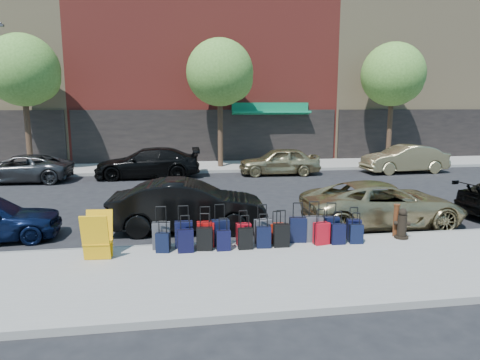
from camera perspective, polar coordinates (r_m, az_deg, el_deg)
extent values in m
plane|color=black|center=(15.87, -0.69, -3.54)|extent=(120.00, 120.00, 0.00)
cube|color=gray|center=(9.75, 4.82, -11.99)|extent=(60.00, 4.00, 0.15)
cube|color=gray|center=(25.63, -3.84, 1.82)|extent=(60.00, 4.00, 0.15)
cube|color=gray|center=(11.60, 2.46, -8.31)|extent=(60.00, 0.08, 0.15)
cube|color=gray|center=(23.64, -3.41, 1.13)|extent=(60.00, 0.08, 0.15)
cube|color=maroon|center=(33.93, -5.30, 20.64)|extent=(17.00, 12.00, 20.00)
cube|color=black|center=(27.39, -4.23, 5.76)|extent=(16.66, 0.15, 3.40)
cube|color=#0B6A44|center=(27.58, 4.20, 8.91)|extent=(5.00, 0.91, 0.27)
cube|color=#0B6A44|center=(27.87, 4.07, 9.64)|extent=(5.00, 0.10, 0.60)
cube|color=#927D59|center=(38.28, 20.64, 17.33)|extent=(15.00, 12.00, 18.00)
cube|color=black|center=(32.79, 25.02, 5.55)|extent=(14.70, 0.15, 3.40)
cylinder|color=black|center=(26.01, -26.46, 6.40)|extent=(0.30, 0.30, 4.80)
sphere|color=#3F7025|center=(26.05, -26.98, 12.92)|extent=(3.80, 3.80, 3.80)
sphere|color=#3F7025|center=(25.85, -25.63, 12.21)|extent=(2.58, 2.58, 2.58)
cylinder|color=black|center=(24.95, -2.65, 7.32)|extent=(0.30, 0.30, 4.80)
sphere|color=#3F7025|center=(24.98, -2.70, 14.14)|extent=(3.80, 3.80, 3.80)
sphere|color=#3F7025|center=(25.03, -1.29, 13.27)|extent=(2.58, 2.58, 2.58)
cylinder|color=black|center=(28.08, 19.35, 7.07)|extent=(0.30, 0.30, 4.80)
sphere|color=#3F7025|center=(28.11, 19.71, 13.12)|extent=(3.80, 3.80, 3.80)
sphere|color=#3F7025|center=(28.38, 20.75, 12.25)|extent=(2.58, 2.58, 2.58)
cube|color=#38383C|center=(10.98, -10.43, -7.31)|extent=(0.45, 0.26, 0.67)
cylinder|color=black|center=(10.79, -10.56, -3.62)|extent=(0.25, 0.04, 0.03)
cube|color=black|center=(10.99, -7.50, -7.21)|extent=(0.45, 0.25, 0.67)
cylinder|color=black|center=(10.80, -7.59, -3.55)|extent=(0.25, 0.03, 0.03)
cube|color=#B50C0B|center=(10.98, -4.62, -7.23)|extent=(0.43, 0.24, 0.64)
cylinder|color=black|center=(10.80, -4.67, -3.69)|extent=(0.24, 0.04, 0.03)
cube|color=black|center=(11.06, -2.64, -7.02)|extent=(0.46, 0.28, 0.67)
cylinder|color=black|center=(10.87, -2.67, -3.38)|extent=(0.25, 0.05, 0.03)
cube|color=#A80A16|center=(11.12, 0.47, -7.21)|extent=(0.38, 0.22, 0.56)
cylinder|color=black|center=(10.96, 0.48, -4.20)|extent=(0.21, 0.04, 0.03)
cube|color=#404045|center=(11.21, 3.08, -6.86)|extent=(0.46, 0.32, 0.64)
cylinder|color=black|center=(11.03, 3.11, -3.42)|extent=(0.24, 0.08, 0.03)
cube|color=maroon|center=(11.27, 4.93, -7.09)|extent=(0.37, 0.22, 0.53)
cylinder|color=black|center=(11.11, 4.97, -4.26)|extent=(0.20, 0.05, 0.03)
cube|color=black|center=(11.42, 7.71, -6.58)|extent=(0.46, 0.30, 0.65)
cylinder|color=black|center=(11.24, 7.80, -3.12)|extent=(0.25, 0.06, 0.03)
cube|color=#3A3A3F|center=(11.52, 9.83, -6.46)|extent=(0.48, 0.31, 0.67)
cylinder|color=black|center=(11.34, 9.94, -2.95)|extent=(0.25, 0.07, 0.03)
cube|color=black|center=(11.75, 12.05, -6.32)|extent=(0.45, 0.30, 0.63)
cylinder|color=black|center=(11.58, 12.17, -3.10)|extent=(0.24, 0.08, 0.03)
cube|color=black|center=(11.93, 14.92, -6.38)|extent=(0.38, 0.24, 0.55)
cylinder|color=black|center=(11.78, 15.05, -3.62)|extent=(0.21, 0.05, 0.03)
cube|color=black|center=(10.73, -10.27, -8.23)|extent=(0.35, 0.24, 0.48)
cylinder|color=black|center=(10.58, -10.36, -5.54)|extent=(0.19, 0.06, 0.03)
cube|color=black|center=(10.65, -7.27, -8.05)|extent=(0.39, 0.23, 0.57)
cylinder|color=black|center=(10.47, -7.34, -4.84)|extent=(0.22, 0.04, 0.03)
cube|color=black|center=(10.74, -4.73, -7.82)|extent=(0.42, 0.28, 0.57)
cylinder|color=black|center=(10.57, -4.78, -4.59)|extent=(0.22, 0.06, 0.03)
cube|color=black|center=(10.71, -2.22, -8.05)|extent=(0.35, 0.20, 0.51)
cylinder|color=black|center=(10.55, -2.24, -5.20)|extent=(0.19, 0.03, 0.03)
cube|color=black|center=(10.79, 0.70, -7.82)|extent=(0.36, 0.21, 0.53)
cylinder|color=black|center=(10.63, 0.70, -4.86)|extent=(0.20, 0.03, 0.03)
cube|color=black|center=(10.90, 3.15, -7.63)|extent=(0.38, 0.24, 0.54)
cylinder|color=black|center=(10.74, 3.18, -4.66)|extent=(0.21, 0.05, 0.03)
cube|color=black|center=(11.01, 5.52, -7.36)|extent=(0.40, 0.24, 0.58)
cylinder|color=black|center=(10.84, 5.57, -4.15)|extent=(0.22, 0.04, 0.03)
cube|color=#A10A16|center=(11.33, 10.80, -7.01)|extent=(0.43, 0.30, 0.57)
cylinder|color=black|center=(11.17, 10.91, -3.94)|extent=(0.22, 0.08, 0.03)
cube|color=black|center=(11.45, 12.92, -7.03)|extent=(0.37, 0.22, 0.53)
cylinder|color=black|center=(11.30, 13.04, -4.23)|extent=(0.20, 0.04, 0.03)
cube|color=black|center=(11.62, 15.21, -6.95)|extent=(0.36, 0.24, 0.50)
cylinder|color=black|center=(11.47, 15.34, -4.33)|extent=(0.19, 0.06, 0.03)
cylinder|color=black|center=(12.49, 20.70, -7.12)|extent=(0.37, 0.37, 0.06)
cylinder|color=black|center=(12.40, 20.79, -5.70)|extent=(0.25, 0.25, 0.58)
sphere|color=black|center=(12.31, 20.89, -4.07)|extent=(0.23, 0.23, 0.23)
cylinder|color=black|center=(12.39, 20.81, -5.42)|extent=(0.42, 0.26, 0.10)
cylinder|color=#38190C|center=(12.51, 20.07, -5.11)|extent=(0.15, 0.15, 0.88)
cylinder|color=#38190C|center=(12.41, 20.19, -3.15)|extent=(0.17, 0.17, 0.04)
cube|color=#E7A40C|center=(10.41, -18.74, -7.35)|extent=(0.63, 0.32, 1.10)
cube|color=#E7A40C|center=(10.78, -18.22, -6.72)|extent=(0.63, 0.32, 1.10)
cube|color=#E7A40C|center=(10.64, -18.42, -7.90)|extent=(0.64, 0.45, 0.02)
imported|color=black|center=(12.81, -6.89, -3.43)|extent=(4.71, 1.92, 1.52)
imported|color=#99895E|center=(13.97, 18.48, -3.05)|extent=(5.01, 2.39, 1.38)
imported|color=#353538|center=(23.28, -27.29, 1.36)|extent=(4.89, 2.42, 1.33)
imported|color=black|center=(22.46, -12.19, 2.24)|extent=(5.35, 2.26, 1.54)
imported|color=#96875C|center=(23.01, 5.24, 2.52)|extent=(4.39, 1.95, 1.47)
imported|color=#998B5D|center=(25.31, 21.06, 2.64)|extent=(4.72, 1.85, 1.53)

